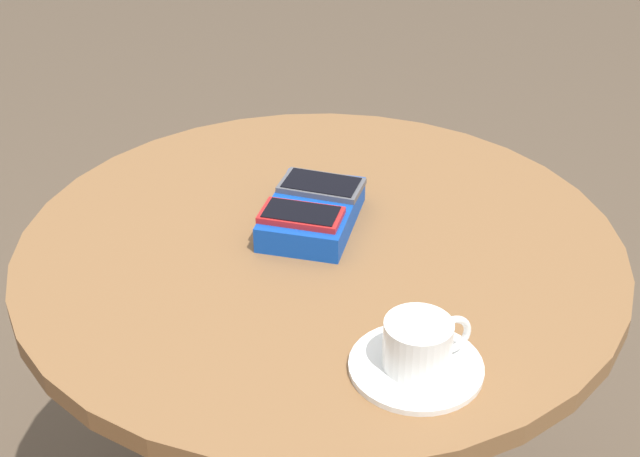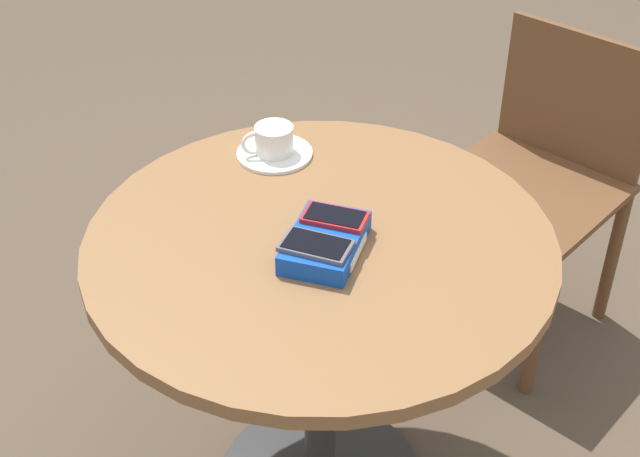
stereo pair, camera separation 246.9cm
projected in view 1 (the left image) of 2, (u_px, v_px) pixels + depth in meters
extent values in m
cylinder|color=#2D2D2D|center=(320.00, 422.00, 1.51)|extent=(0.07, 0.07, 0.67)
cylinder|color=brown|center=(320.00, 248.00, 1.33)|extent=(0.90, 0.90, 0.03)
cube|color=#0F42AD|center=(312.00, 213.00, 1.34)|extent=(0.19, 0.13, 0.04)
cube|color=white|center=(272.00, 212.00, 1.36)|extent=(0.10, 0.00, 0.02)
cube|color=#515156|center=(321.00, 185.00, 1.37)|extent=(0.08, 0.13, 0.01)
cube|color=black|center=(321.00, 182.00, 1.37)|extent=(0.07, 0.12, 0.00)
cube|color=red|center=(301.00, 215.00, 1.29)|extent=(0.07, 0.12, 0.01)
cube|color=black|center=(301.00, 212.00, 1.29)|extent=(0.06, 0.11, 0.00)
cylinder|color=white|center=(416.00, 367.00, 1.07)|extent=(0.16, 0.16, 0.01)
cylinder|color=white|center=(418.00, 344.00, 1.05)|extent=(0.08, 0.08, 0.06)
cylinder|color=brown|center=(419.00, 328.00, 1.04)|extent=(0.07, 0.07, 0.00)
torus|color=white|center=(451.00, 335.00, 1.07)|extent=(0.04, 0.05, 0.05)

